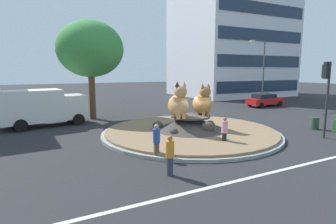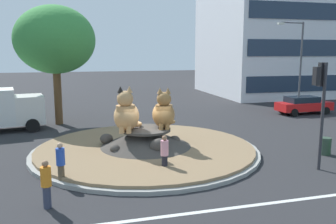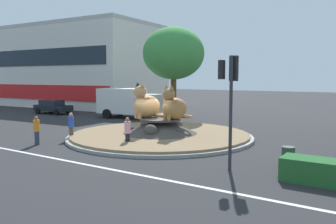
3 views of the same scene
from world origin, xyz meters
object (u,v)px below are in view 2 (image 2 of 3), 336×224
object	(u,v)px
cat_statue_tabby	(164,113)
pedestrian_blue_shirt	(61,162)
broadleaf_tree_behind_island	(55,40)
pedestrian_pink_shirt	(165,153)
pedestrian_orange_shirt	(46,183)
cat_statue_calico	(126,114)
streetlight_arm	(298,61)
hatchback_near_shophouse	(303,105)
litter_bin	(325,146)
traffic_light_mast	(321,92)

from	to	relation	value
cat_statue_tabby	pedestrian_blue_shirt	xyz separation A→B (m)	(-5.27, -3.73, -1.15)
broadleaf_tree_behind_island	pedestrian_pink_shirt	xyz separation A→B (m)	(4.78, -12.40, -5.22)
pedestrian_orange_shirt	cat_statue_calico	bearing A→B (deg)	13.08
cat_statue_calico	pedestrian_pink_shirt	world-z (taller)	cat_statue_calico
streetlight_arm	hatchback_near_shophouse	world-z (taller)	streetlight_arm
litter_bin	pedestrian_blue_shirt	bearing A→B (deg)	-177.05
broadleaf_tree_behind_island	litter_bin	size ratio (longest dim) A/B	9.51
litter_bin	pedestrian_orange_shirt	bearing A→B (deg)	-168.02
cat_statue_tabby	pedestrian_orange_shirt	xyz separation A→B (m)	(-5.70, -5.93, -1.18)
cat_statue_tabby	pedestrian_pink_shirt	distance (m)	3.78
traffic_light_mast	streetlight_arm	size ratio (longest dim) A/B	0.63
traffic_light_mast	pedestrian_blue_shirt	xyz separation A→B (m)	(-11.17, 1.16, -2.63)
traffic_light_mast	pedestrian_blue_shirt	bearing A→B (deg)	86.53
pedestrian_orange_shirt	litter_bin	distance (m)	13.90
traffic_light_mast	pedestrian_pink_shirt	bearing A→B (deg)	80.77
cat_statue_tabby	streetlight_arm	size ratio (longest dim) A/B	0.29
hatchback_near_shophouse	cat_statue_calico	bearing A→B (deg)	-155.57
pedestrian_pink_shirt	pedestrian_blue_shirt	bearing A→B (deg)	119.41
hatchback_near_shophouse	litter_bin	xyz separation A→B (m)	(-6.63, -10.92, -0.35)
cat_statue_calico	streetlight_arm	xyz separation A→B (m)	(15.68, 7.97, 2.38)
traffic_light_mast	broadleaf_tree_behind_island	xyz separation A→B (m)	(-11.55, 13.81, 2.57)
broadleaf_tree_behind_island	hatchback_near_shophouse	bearing A→B (deg)	-2.97
traffic_light_mast	hatchback_near_shophouse	distance (m)	15.65
pedestrian_blue_shirt	pedestrian_pink_shirt	distance (m)	4.39
traffic_light_mast	cat_statue_calico	bearing A→B (deg)	62.09
pedestrian_blue_shirt	hatchback_near_shophouse	xyz separation A→B (m)	(19.80, 11.60, -0.12)
litter_bin	streetlight_arm	bearing A→B (deg)	61.97
streetlight_arm	pedestrian_blue_shirt	size ratio (longest dim) A/B	4.46
streetlight_arm	traffic_light_mast	bearing A→B (deg)	49.42
broadleaf_tree_behind_island	hatchback_near_shophouse	xyz separation A→B (m)	(20.19, -1.05, -5.31)
broadleaf_tree_behind_island	pedestrian_orange_shirt	xyz separation A→B (m)	(-0.04, -14.85, -5.22)
broadleaf_tree_behind_island	streetlight_arm	size ratio (longest dim) A/B	1.11
broadleaf_tree_behind_island	pedestrian_orange_shirt	size ratio (longest dim) A/B	5.06
pedestrian_pink_shirt	hatchback_near_shophouse	bearing A→B (deg)	-27.36
cat_statue_calico	pedestrian_orange_shirt	xyz separation A→B (m)	(-3.66, -5.70, -1.24)
pedestrian_blue_shirt	cat_statue_calico	bearing A→B (deg)	-131.12
cat_statue_calico	pedestrian_pink_shirt	distance (m)	3.67
cat_statue_calico	cat_statue_tabby	distance (m)	2.06
pedestrian_blue_shirt	litter_bin	distance (m)	13.19
cat_statue_calico	pedestrian_blue_shirt	world-z (taller)	cat_statue_calico
pedestrian_orange_shirt	broadleaf_tree_behind_island	bearing A→B (deg)	45.61
cat_statue_calico	traffic_light_mast	xyz separation A→B (m)	(7.94, -4.66, 1.41)
traffic_light_mast	cat_statue_tabby	bearing A→B (deg)	52.81
cat_statue_calico	streetlight_arm	bearing A→B (deg)	131.31
broadleaf_tree_behind_island	pedestrian_blue_shirt	world-z (taller)	broadleaf_tree_behind_island
broadleaf_tree_behind_island	pedestrian_orange_shirt	bearing A→B (deg)	-90.16
pedestrian_pink_shirt	hatchback_near_shophouse	size ratio (longest dim) A/B	0.35
traffic_light_mast	litter_bin	bearing A→B (deg)	-44.86
cat_statue_calico	pedestrian_orange_shirt	world-z (taller)	cat_statue_calico
streetlight_arm	pedestrian_blue_shirt	distance (m)	22.40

